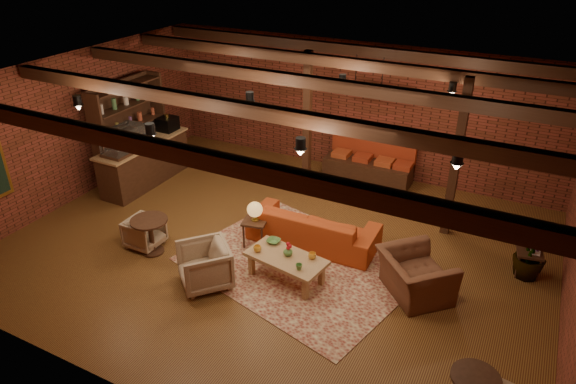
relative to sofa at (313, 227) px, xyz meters
The scene contains 25 objects.
floor 0.80m from the sofa, 144.35° to the right, with size 10.00×10.00×0.00m, color #411E10.
ceiling 2.92m from the sofa, 144.35° to the right, with size 10.00×8.00×0.02m, color black.
wall_back 3.84m from the sofa, 99.16° to the left, with size 10.00×0.02×3.20m, color #612A1B.
wall_front 4.62m from the sofa, 97.46° to the right, with size 10.00×0.02×3.20m, color #612A1B.
wall_left 5.73m from the sofa, behind, with size 0.02×8.00×3.20m, color #612A1B.
ceiling_beams 2.81m from the sofa, 144.35° to the right, with size 9.80×6.40×0.22m, color black, non-canonical shape.
ceiling_pipe 2.81m from the sofa, 116.01° to the left, with size 0.12×0.12×9.60m, color black.
post_left 2.77m from the sofa, 118.34° to the left, with size 0.16×0.16×3.20m, color black.
post_right 3.00m from the sofa, 35.51° to the left, with size 0.16×0.16×3.20m, color black.
service_counter 4.73m from the sofa, behind, with size 0.80×2.50×1.60m, color black, non-canonical shape.
plant_counter 4.72m from the sofa, behind, with size 0.35×0.39×0.30m, color #337F33.
shelving_hutch 5.19m from the sofa, behind, with size 0.52×2.00×2.40m, color black, non-canonical shape.
banquette 3.14m from the sofa, 89.60° to the left, with size 2.10×0.70×1.00m, color #9D321A, non-canonical shape.
service_sign 3.34m from the sofa, 89.54° to the left, with size 0.86×0.06×0.30m, color orange.
ceiling_spotlights 2.59m from the sofa, 144.35° to the right, with size 6.40×4.40×0.28m, color black, non-canonical shape.
rug 0.87m from the sofa, 83.22° to the right, with size 3.91×2.99×0.01m, color maroon.
sofa is the anchor object (origin of this frame).
coffee_table 1.27m from the sofa, 87.60° to the right, with size 1.49×0.91×0.73m.
side_table_lamp 1.17m from the sofa, 149.62° to the right, with size 0.54×0.54×0.94m.
round_table_left 3.09m from the sofa, 146.93° to the right, with size 0.69×0.69×0.72m.
armchair_a 3.26m from the sofa, 151.13° to the right, with size 0.63×0.59×0.65m, color beige.
armchair_b 2.32m from the sofa, 118.96° to the right, with size 0.82×0.77×0.85m, color beige.
armchair_right 2.26m from the sofa, 16.52° to the right, with size 1.15×0.75×1.01m, color brown.
side_table_book 3.90m from the sofa, 12.00° to the left, with size 0.50×0.50×0.50m.
plant_tall 4.05m from the sofa, 10.97° to the left, with size 1.64×1.64×2.93m, color #4C7F4C.
Camera 1 is at (4.00, -7.35, 5.60)m, focal length 32.00 mm.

